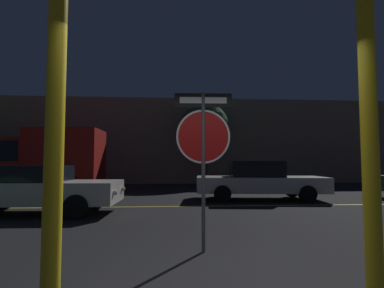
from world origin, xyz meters
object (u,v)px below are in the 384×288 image
at_px(stop_sign, 203,138).
at_px(passing_car_3, 259,180).
at_px(passing_car_2, 36,189).
at_px(tree_0, 205,127).
at_px(yellow_pole_left, 55,131).
at_px(delivery_truck, 44,157).
at_px(yellow_pole_right, 370,142).

height_order(stop_sign, passing_car_3, stop_sign).
bearing_deg(passing_car_2, tree_0, 152.48).
bearing_deg(passing_car_2, stop_sign, 49.95).
height_order(yellow_pole_left, tree_0, tree_0).
bearing_deg(delivery_truck, tree_0, -68.14).
relative_size(stop_sign, yellow_pole_right, 0.79).
bearing_deg(yellow_pole_left, tree_0, 79.44).
relative_size(passing_car_3, tree_0, 0.96).
height_order(stop_sign, passing_car_2, stop_sign).
distance_m(stop_sign, passing_car_2, 5.67).
height_order(stop_sign, yellow_pole_right, yellow_pole_right).
bearing_deg(delivery_truck, yellow_pole_left, -156.03).
xyz_separation_m(yellow_pole_left, passing_car_3, (4.20, 8.63, -0.91)).
bearing_deg(stop_sign, passing_car_3, 68.49).
relative_size(passing_car_3, delivery_truck, 0.90).
bearing_deg(yellow_pole_left, yellow_pole_right, 2.92).
distance_m(yellow_pole_right, delivery_truck, 15.13).
bearing_deg(passing_car_2, yellow_pole_left, 26.40).
relative_size(yellow_pole_right, delivery_truck, 0.57).
relative_size(stop_sign, delivery_truck, 0.45).
bearing_deg(passing_car_2, delivery_truck, -156.92).
bearing_deg(yellow_pole_right, passing_car_3, 80.13).
bearing_deg(passing_car_3, yellow_pole_left, -20.06).
bearing_deg(stop_sign, delivery_truck, 124.51).
height_order(yellow_pole_right, tree_0, tree_0).
bearing_deg(stop_sign, tree_0, 85.41).
bearing_deg(delivery_truck, passing_car_2, -157.58).
xyz_separation_m(yellow_pole_left, passing_car_2, (-2.71, 5.94, -0.96)).
bearing_deg(stop_sign, yellow_pole_right, -56.38).
height_order(yellow_pole_right, passing_car_2, yellow_pole_right).
bearing_deg(tree_0, yellow_pole_right, -90.99).
xyz_separation_m(stop_sign, yellow_pole_right, (1.29, -2.09, -0.20)).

